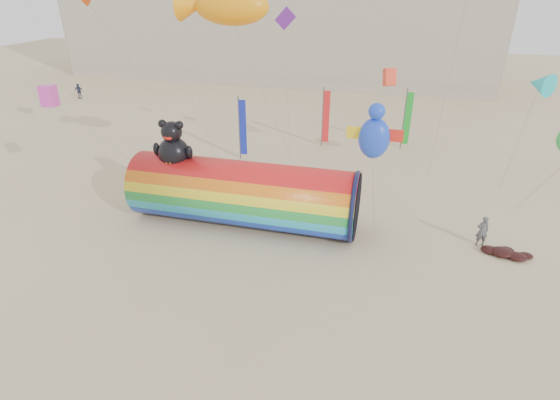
% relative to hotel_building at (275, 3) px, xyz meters
% --- Properties ---
extents(ground, '(160.00, 160.00, 0.00)m').
position_rel_hotel_building_xyz_m(ground, '(12.00, -45.95, -10.31)').
color(ground, '#CCB58C').
rests_on(ground, ground).
extents(hotel_building, '(60.40, 15.40, 20.60)m').
position_rel_hotel_building_xyz_m(hotel_building, '(0.00, 0.00, 0.00)').
color(hotel_building, '#B7AD99').
rests_on(hotel_building, ground).
extents(windsock_assembly, '(13.41, 4.08, 6.18)m').
position_rel_hotel_building_xyz_m(windsock_assembly, '(9.94, -43.34, -8.26)').
color(windsock_assembly, red).
rests_on(windsock_assembly, ground).
extents(kite_handler, '(0.73, 0.54, 1.81)m').
position_rel_hotel_building_xyz_m(kite_handler, '(23.48, -42.42, -9.41)').
color(kite_handler, '#4C4C52').
rests_on(kite_handler, ground).
extents(fabric_bundle, '(2.62, 1.35, 0.41)m').
position_rel_hotel_building_xyz_m(fabric_bundle, '(24.70, -43.17, -10.14)').
color(fabric_bundle, '#3D0F0B').
rests_on(fabric_bundle, ground).
extents(festival_banners, '(13.40, 6.07, 5.20)m').
position_rel_hotel_building_xyz_m(festival_banners, '(12.65, -29.73, -7.67)').
color(festival_banners, '#59595E').
rests_on(festival_banners, ground).
extents(flying_kites, '(28.09, 12.48, 10.51)m').
position_rel_hotel_building_xyz_m(flying_kites, '(12.58, -42.04, 0.36)').
color(flying_kites, blue).
rests_on(flying_kites, ground).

